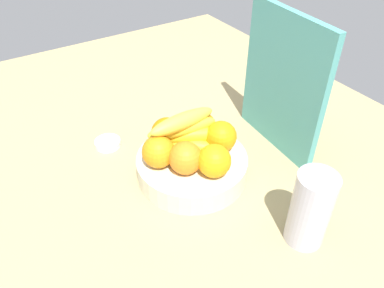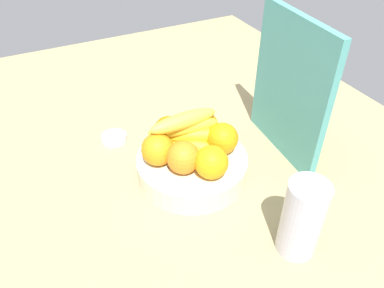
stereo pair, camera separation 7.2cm
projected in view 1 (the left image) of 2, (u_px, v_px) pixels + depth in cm
name	position (u px, v px, depth cm)	size (l,w,h in cm)	color
ground_plane	(181.00, 177.00, 94.72)	(180.00, 140.00, 3.00)	#9C8B5F
fruit_bowl	(192.00, 166.00, 91.57)	(26.75, 26.75, 5.68)	beige
orange_front_left	(214.00, 161.00, 82.93)	(7.62, 7.62, 7.62)	orange
orange_front_right	(221.00, 137.00, 89.89)	(7.62, 7.62, 7.62)	orange
orange_center	(200.00, 126.00, 93.18)	(7.62, 7.62, 7.62)	orange
orange_back_left	(167.00, 133.00, 91.03)	(7.62, 7.62, 7.62)	orange
orange_back_right	(159.00, 153.00, 85.14)	(7.62, 7.62, 7.62)	orange
orange_top_stack	(186.00, 158.00, 83.72)	(7.62, 7.62, 7.62)	orange
banana_bunch	(184.00, 133.00, 88.65)	(14.61, 18.66, 10.60)	yellow
cutting_board	(283.00, 84.00, 92.60)	(28.00, 1.80, 36.00)	teal
thermos_tumbler	(310.00, 209.00, 73.04)	(7.91, 7.91, 17.14)	#B7B6C6
jar_lid	(108.00, 143.00, 101.91)	(6.91, 6.91, 1.61)	silver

